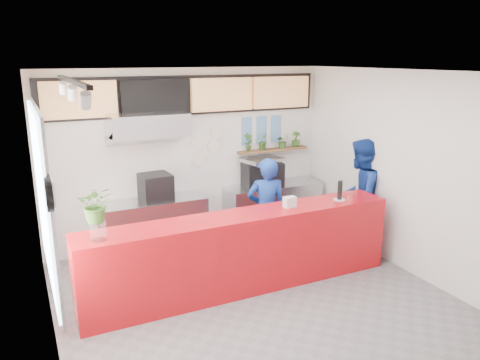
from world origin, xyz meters
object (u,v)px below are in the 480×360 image
object	(u,v)px
panini_oven	(156,187)
staff_center	(266,211)
service_counter	(243,252)
staff_right	(359,195)
pepper_mill	(340,190)
espresso_machine	(262,174)

from	to	relation	value
panini_oven	staff_center	distance (m)	1.85
service_counter	staff_right	xyz separation A→B (m)	(2.40, 0.47, 0.39)
service_counter	panini_oven	size ratio (longest dim) A/B	9.41
staff_right	pepper_mill	distance (m)	1.01
staff_center	staff_right	world-z (taller)	staff_right
panini_oven	service_counter	bearing A→B (deg)	-71.43
panini_oven	staff_right	distance (m)	3.38
panini_oven	staff_center	world-z (taller)	staff_center
staff_center	pepper_mill	distance (m)	1.18
service_counter	staff_center	xyz separation A→B (m)	(0.72, 0.65, 0.30)
espresso_machine	staff_right	distance (m)	1.75
panini_oven	staff_right	bearing A→B (deg)	-26.03
panini_oven	espresso_machine	world-z (taller)	espresso_machine
service_counter	staff_right	size ratio (longest dim) A/B	2.39
service_counter	pepper_mill	distance (m)	1.73
staff_right	pepper_mill	xyz separation A→B (m)	(-0.81, -0.51, 0.31)
service_counter	pepper_mill	xyz separation A→B (m)	(1.58, -0.04, 0.71)
staff_center	espresso_machine	bearing A→B (deg)	-96.33
staff_right	pepper_mill	world-z (taller)	staff_right
service_counter	staff_right	world-z (taller)	staff_right
panini_oven	staff_right	world-z (taller)	staff_right
service_counter	staff_center	bearing A→B (deg)	41.86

